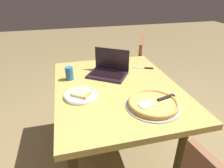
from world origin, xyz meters
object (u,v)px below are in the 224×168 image
at_px(drink_cup, 69,73).
at_px(dining_table, 117,96).
at_px(pizza_tray, 153,104).
at_px(chair_near, 129,69).
at_px(table_knife, 145,68).
at_px(laptop, 109,70).
at_px(pizza_plate, 81,95).

bearing_deg(drink_cup, dining_table, 59.74).
relative_size(pizza_tray, chair_near, 0.41).
bearing_deg(dining_table, pizza_tray, 25.33).
bearing_deg(chair_near, table_knife, -5.74).
distance_m(laptop, pizza_tray, 0.58).
xyz_separation_m(dining_table, table_knife, (-0.27, 0.35, 0.10)).
bearing_deg(pizza_tray, laptop, -163.06).
xyz_separation_m(dining_table, laptop, (-0.22, -0.01, 0.14)).
distance_m(pizza_plate, table_knife, 0.74).
relative_size(laptop, pizza_tray, 1.08).
bearing_deg(pizza_tray, dining_table, -154.67).
bearing_deg(pizza_plate, laptop, 138.66).
xyz_separation_m(pizza_plate, chair_near, (-0.96, 0.70, -0.27)).
bearing_deg(drink_cup, table_knife, 95.27).
bearing_deg(pizza_tray, table_knife, 162.19).
distance_m(laptop, pizza_plate, 0.42).
bearing_deg(laptop, pizza_plate, -41.34).
xyz_separation_m(laptop, drink_cup, (0.02, -0.34, 0.01)).
relative_size(pizza_plate, pizza_tray, 0.66).
relative_size(dining_table, table_knife, 6.39).
distance_m(dining_table, laptop, 0.26).
xyz_separation_m(drink_cup, chair_near, (-0.66, 0.76, -0.31)).
bearing_deg(drink_cup, laptop, 92.91).
relative_size(laptop, chair_near, 0.44).
distance_m(pizza_plate, drink_cup, 0.31).
xyz_separation_m(pizza_tray, drink_cup, (-0.54, -0.51, 0.04)).
distance_m(pizza_tray, chair_near, 1.25).
distance_m(laptop, drink_cup, 0.34).
height_order(laptop, pizza_tray, laptop).
xyz_separation_m(table_knife, chair_near, (-0.60, 0.06, -0.26)).
bearing_deg(table_knife, laptop, -82.53).
height_order(dining_table, pizza_plate, pizza_plate).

